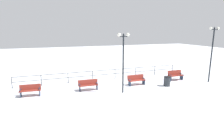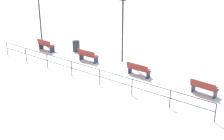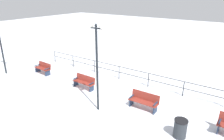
{
  "view_description": "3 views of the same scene",
  "coord_description": "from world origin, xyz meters",
  "px_view_note": "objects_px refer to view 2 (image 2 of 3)",
  "views": [
    {
      "loc": [
        14.21,
        -5.36,
        4.86
      ],
      "look_at": [
        -2.09,
        0.61,
        1.06
      ],
      "focal_mm": 29.68,
      "sensor_mm": 36.0,
      "label": 1
    },
    {
      "loc": [
        -15.32,
        -12.02,
        7.34
      ],
      "look_at": [
        -2.14,
        -1.66,
        0.89
      ],
      "focal_mm": 48.94,
      "sensor_mm": 36.0,
      "label": 2
    },
    {
      "loc": [
        8.99,
        6.47,
        5.95
      ],
      "look_at": [
        -1.72,
        -1.1,
        1.01
      ],
      "focal_mm": 33.22,
      "sensor_mm": 36.0,
      "label": 3
    }
  ],
  "objects_px": {
    "lamppost_middle": "(123,17)",
    "bench_third": "(88,55)",
    "trash_bin": "(76,46)",
    "bench_nearest": "(204,87)",
    "lamppost_far": "(39,3)",
    "bench_fourth": "(46,45)",
    "bench_second": "(138,69)"
  },
  "relations": [
    {
      "from": "lamppost_middle",
      "to": "bench_third",
      "type": "bearing_deg",
      "value": 127.33
    },
    {
      "from": "bench_fourth",
      "to": "lamppost_far",
      "type": "xyz_separation_m",
      "value": [
        1.67,
        2.52,
        2.89
      ]
    },
    {
      "from": "bench_fourth",
      "to": "lamppost_far",
      "type": "distance_m",
      "value": 4.18
    },
    {
      "from": "bench_nearest",
      "to": "bench_fourth",
      "type": "distance_m",
      "value": 13.14
    },
    {
      "from": "trash_bin",
      "to": "lamppost_far",
      "type": "bearing_deg",
      "value": 86.58
    },
    {
      "from": "bench_nearest",
      "to": "lamppost_middle",
      "type": "distance_m",
      "value": 7.54
    },
    {
      "from": "bench_third",
      "to": "bench_fourth",
      "type": "bearing_deg",
      "value": 91.59
    },
    {
      "from": "lamppost_middle",
      "to": "trash_bin",
      "type": "xyz_separation_m",
      "value": [
        -0.27,
        4.34,
        -2.83
      ]
    },
    {
      "from": "bench_nearest",
      "to": "bench_second",
      "type": "bearing_deg",
      "value": 92.08
    },
    {
      "from": "bench_second",
      "to": "bench_fourth",
      "type": "height_order",
      "value": "bench_fourth"
    },
    {
      "from": "bench_second",
      "to": "bench_fourth",
      "type": "bearing_deg",
      "value": 92.16
    },
    {
      "from": "bench_second",
      "to": "trash_bin",
      "type": "distance_m",
      "value": 6.88
    },
    {
      "from": "bench_third",
      "to": "trash_bin",
      "type": "relative_size",
      "value": 1.9
    },
    {
      "from": "lamppost_far",
      "to": "bench_nearest",
      "type": "bearing_deg",
      "value": -96.09
    },
    {
      "from": "bench_third",
      "to": "lamppost_far",
      "type": "bearing_deg",
      "value": 77.09
    },
    {
      "from": "bench_second",
      "to": "lamppost_far",
      "type": "distance_m",
      "value": 11.76
    },
    {
      "from": "bench_third",
      "to": "lamppost_far",
      "type": "height_order",
      "value": "lamppost_far"
    },
    {
      "from": "bench_third",
      "to": "lamppost_middle",
      "type": "relative_size",
      "value": 0.35
    },
    {
      "from": "lamppost_far",
      "to": "bench_third",
      "type": "bearing_deg",
      "value": -102.26
    },
    {
      "from": "bench_second",
      "to": "lamppost_middle",
      "type": "xyz_separation_m",
      "value": [
        1.55,
        2.41,
        2.8
      ]
    },
    {
      "from": "bench_second",
      "to": "trash_bin",
      "type": "relative_size",
      "value": 1.91
    },
    {
      "from": "bench_third",
      "to": "trash_bin",
      "type": "distance_m",
      "value": 2.68
    },
    {
      "from": "lamppost_far",
      "to": "trash_bin",
      "type": "xyz_separation_m",
      "value": [
        -0.27,
        -4.53,
        -2.95
      ]
    },
    {
      "from": "bench_nearest",
      "to": "lamppost_far",
      "type": "height_order",
      "value": "lamppost_far"
    },
    {
      "from": "lamppost_middle",
      "to": "bench_nearest",
      "type": "bearing_deg",
      "value": -103.81
    },
    {
      "from": "bench_fourth",
      "to": "bench_third",
      "type": "bearing_deg",
      "value": -86.99
    },
    {
      "from": "lamppost_far",
      "to": "trash_bin",
      "type": "bearing_deg",
      "value": -93.42
    },
    {
      "from": "bench_third",
      "to": "bench_nearest",
      "type": "bearing_deg",
      "value": -91.76
    },
    {
      "from": "lamppost_far",
      "to": "bench_second",
      "type": "bearing_deg",
      "value": -97.84
    },
    {
      "from": "bench_fourth",
      "to": "lamppost_far",
      "type": "relative_size",
      "value": 0.31
    },
    {
      "from": "lamppost_far",
      "to": "bench_fourth",
      "type": "bearing_deg",
      "value": -123.59
    },
    {
      "from": "bench_nearest",
      "to": "bench_fourth",
      "type": "bearing_deg",
      "value": 93.62
    }
  ]
}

